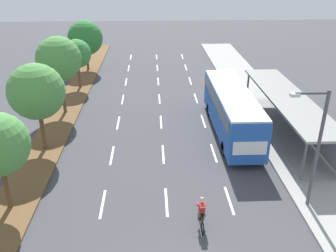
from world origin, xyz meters
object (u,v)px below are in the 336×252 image
at_px(median_tree_fourth, 59,59).
at_px(streetlight, 316,143).
at_px(bus_shelter, 289,111).
at_px(median_tree_farthest, 85,38).
at_px(bus, 232,108).
at_px(median_tree_fifth, 77,54).
at_px(median_tree_third, 36,92).
at_px(cyclist, 202,214).

bearing_deg(median_tree_fourth, streetlight, -41.21).
height_order(bus_shelter, median_tree_farthest, median_tree_farthest).
xyz_separation_m(bus, median_tree_fifth, (-13.33, 11.01, 1.53)).
bearing_deg(bus_shelter, median_tree_fourth, 164.83).
bearing_deg(bus, bus_shelter, -5.09).
bearing_deg(median_tree_farthest, median_tree_fourth, -89.81).
bearing_deg(streetlight, median_tree_fourth, 138.79).
relative_size(median_tree_third, median_tree_farthest, 1.05).
height_order(median_tree_farthest, streetlight, streetlight).
bearing_deg(median_tree_farthest, cyclist, -70.65).
relative_size(bus_shelter, median_tree_farthest, 2.49).
bearing_deg(cyclist, median_tree_third, 139.26).
bearing_deg(bus, median_tree_farthest, 127.55).
xyz_separation_m(bus, median_tree_third, (-13.48, -2.14, 2.23)).
relative_size(median_tree_fourth, median_tree_farthest, 1.13).
xyz_separation_m(median_tree_fourth, streetlight, (15.64, -13.69, -0.88)).
bearing_deg(streetlight, median_tree_fifth, 127.41).
relative_size(median_tree_fourth, streetlight, 1.00).
relative_size(median_tree_fourth, median_tree_fifth, 1.32).
bearing_deg(median_tree_third, streetlight, -24.46).
xyz_separation_m(median_tree_third, median_tree_fifth, (0.15, 13.15, -0.70)).
bearing_deg(median_tree_fourth, median_tree_third, -90.12).
distance_m(median_tree_fourth, median_tree_fifth, 6.68).
distance_m(bus, median_tree_third, 13.83).
distance_m(bus_shelter, bus, 4.30).
bearing_deg(median_tree_third, cyclist, -40.74).
height_order(median_tree_fourth, streetlight, streetlight).
bearing_deg(bus_shelter, median_tree_fifth, 147.12).
distance_m(bus, cyclist, 11.32).
bearing_deg(cyclist, median_tree_farthest, 109.35).
relative_size(median_tree_fifth, streetlight, 0.76).
distance_m(bus_shelter, median_tree_fourth, 18.62).
distance_m(bus_shelter, streetlight, 9.35).
relative_size(cyclist, median_tree_farthest, 0.32).
distance_m(cyclist, median_tree_fifth, 23.91).
height_order(cyclist, median_tree_farthest, median_tree_farthest).
bearing_deg(bus, median_tree_third, -170.98).
distance_m(median_tree_fourth, streetlight, 20.81).
xyz_separation_m(median_tree_third, median_tree_farthest, (-0.03, 19.72, -0.44)).
height_order(bus_shelter, median_tree_third, median_tree_third).
distance_m(median_tree_third, median_tree_fifth, 13.17).
bearing_deg(bus_shelter, streetlight, -103.38).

